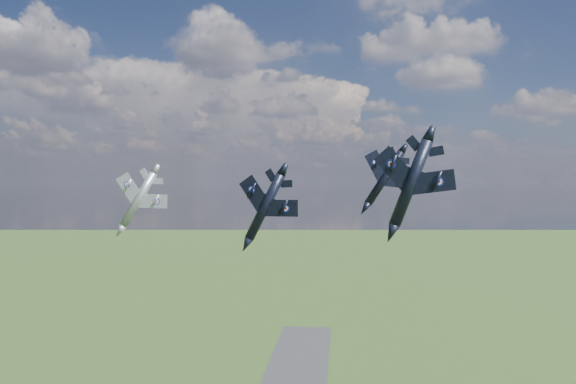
# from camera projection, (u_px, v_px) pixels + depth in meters

# --- Properties ---
(jet_lead_navy) EXTENTS (13.84, 17.09, 7.86)m
(jet_lead_navy) POSITION_uv_depth(u_px,v_px,m) (265.00, 206.00, 85.36)
(jet_lead_navy) COLOR black
(jet_right_navy) EXTENTS (13.96, 17.29, 7.00)m
(jet_right_navy) POSITION_uv_depth(u_px,v_px,m) (411.00, 183.00, 70.49)
(jet_right_navy) COLOR black
(jet_high_navy) EXTENTS (13.46, 16.57, 8.30)m
(jet_high_navy) POSITION_uv_depth(u_px,v_px,m) (385.00, 178.00, 96.27)
(jet_high_navy) COLOR black
(jet_left_silver) EXTENTS (14.01, 17.67, 8.63)m
(jet_left_silver) POSITION_uv_depth(u_px,v_px,m) (138.00, 199.00, 107.08)
(jet_left_silver) COLOR gray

